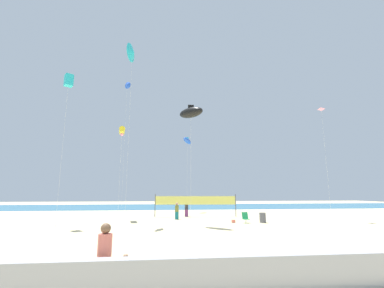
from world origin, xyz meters
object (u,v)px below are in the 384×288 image
Objects in this scene: volleyball_net at (196,201)px; kite_blue_inflatable at (187,141)px; beachgoer_charcoal_shirt at (186,208)px; kite_blue_delta at (127,85)px; kite_black_inflatable at (191,113)px; kite_cyan_delta at (132,53)px; toddler_figure at (125,269)px; beachgoer_olive_shirt at (177,210)px; kite_yellow_tube at (122,131)px; folding_beach_chair at (245,217)px; mother_figure at (104,253)px; trash_barrel at (263,218)px; kite_cyan_box at (69,81)px; beach_handbag at (233,221)px; kite_pink_diamond at (321,111)px.

kite_blue_inflatable is (-0.26, 7.16, 8.10)m from volleyball_net.
kite_blue_delta is at bearing 33.34° from beachgoer_charcoal_shirt.
kite_cyan_delta reaches higher than kite_black_inflatable.
kite_black_inflatable is (3.30, 13.18, 8.80)m from toddler_figure.
beachgoer_olive_shirt reaches higher than toddler_figure.
kite_cyan_delta reaches higher than toddler_figure.
volleyball_net is at bearing -122.32° from beachgoer_charcoal_shirt.
kite_yellow_tube is at bearing 64.85° from beachgoer_olive_shirt.
kite_black_inflatable reaches higher than folding_beach_chair.
kite_black_inflatable is at bearing 85.52° from mother_figure.
kite_cyan_delta is (-1.95, 14.25, 14.63)m from toddler_figure.
kite_blue_inflatable reaches higher than kite_yellow_tube.
trash_barrel is (10.31, 14.51, -0.49)m from mother_figure.
kite_blue_inflatable reaches higher than trash_barrel.
beachgoer_olive_shirt is 21.27m from kite_blue_delta.
kite_cyan_box is 6.05m from kite_cyan_delta.
kite_yellow_tube reaches higher than beach_handbag.
kite_cyan_delta is (-10.15, -0.33, 14.63)m from folding_beach_chair.
kite_cyan_box reaches higher than kite_pink_diamond.
kite_black_inflatable is 7.92m from kite_cyan_delta.
beachgoer_olive_shirt is 9.60m from kite_yellow_tube.
kite_cyan_box is (-9.49, -4.55, 10.99)m from beachgoer_olive_shirt.
volleyball_net is 20.35m from kite_blue_delta.
kite_cyan_delta is at bearing 6.81° from kite_cyan_box.
kite_blue_inflatable reaches higher than folding_beach_chair.
kite_pink_diamond is at bearing 53.56° from mother_figure.
kite_blue_delta is (-6.87, 10.55, 17.14)m from beachgoer_olive_shirt.
toddler_figure is 20.52m from kite_cyan_delta.
trash_barrel is 18.75m from kite_cyan_delta.
mother_figure is at bearing 173.21° from toddler_figure.
mother_figure is 0.74m from toddler_figure.
folding_beach_chair is 2.84× the size of beach_handbag.
kite_pink_diamond is (9.44, 0.47, 10.45)m from beach_handbag.
beachgoer_olive_shirt is 0.16× the size of kite_blue_inflatable.
kite_yellow_tube is at bearing 109.96° from mother_figure.
kite_blue_delta is at bearing 80.15° from kite_cyan_box.
kite_blue_delta reaches higher than beach_handbag.
mother_figure is at bearing 144.55° from beachgoer_olive_shirt.
kite_pink_diamond is at bearing -127.03° from beachgoer_charcoal_shirt.
mother_figure is 1.06× the size of beachgoer_charcoal_shirt.
toddler_figure is 0.54× the size of beachgoer_olive_shirt.
kite_cyan_box is (-10.70, -7.41, 10.98)m from beachgoer_charcoal_shirt.
folding_beach_chair is at bearing -17.38° from kite_yellow_tube.
beach_handbag is 0.03× the size of kite_pink_diamond.
toddler_figure is at bearing -115.91° from beach_handbag.
volleyball_net is (-5.06, 6.19, 1.22)m from trash_barrel.
mother_figure is 0.19× the size of volleyball_net.
beachgoer_charcoal_shirt is 0.15× the size of kite_pink_diamond.
folding_beach_chair is at bearing -158.11° from beachgoer_charcoal_shirt.
kite_pink_diamond is at bearing 2.86° from beach_handbag.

